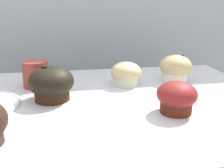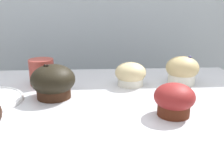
{
  "view_description": "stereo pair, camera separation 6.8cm",
  "coord_description": "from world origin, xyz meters",
  "views": [
    {
      "loc": [
        -0.05,
        -0.65,
        1.2
      ],
      "look_at": [
        0.06,
        -0.0,
        0.98
      ],
      "focal_mm": 42.0,
      "sensor_mm": 36.0,
      "label": 1
    },
    {
      "loc": [
        0.02,
        -0.65,
        1.2
      ],
      "look_at": [
        0.06,
        -0.0,
        0.98
      ],
      "focal_mm": 42.0,
      "sensor_mm": 36.0,
      "label": 2
    }
  ],
  "objects": [
    {
      "name": "muffin_back_left",
      "position": [
        0.29,
        0.13,
        0.98
      ],
      "size": [
        0.1,
        0.1,
        0.09
      ],
      "color": "silver",
      "rests_on": "display_counter"
    },
    {
      "name": "muffin_front_right",
      "position": [
        -0.1,
        0.03,
        0.98
      ],
      "size": [
        0.12,
        0.12,
        0.1
      ],
      "color": "#361E11",
      "rests_on": "display_counter"
    },
    {
      "name": "wall_back",
      "position": [
        0.0,
        0.6,
        0.9
      ],
      "size": [
        3.2,
        0.1,
        1.8
      ],
      "primitive_type": "cube",
      "color": "#A8B2B7",
      "rests_on": "ground"
    },
    {
      "name": "muffin_front_left",
      "position": [
        0.19,
        -0.1,
        0.98
      ],
      "size": [
        0.09,
        0.09,
        0.08
      ],
      "color": "#532212",
      "rests_on": "display_counter"
    },
    {
      "name": "muffin_front_center",
      "position": [
        0.12,
        0.12,
        0.97
      ],
      "size": [
        0.1,
        0.1,
        0.07
      ],
      "color": "white",
      "rests_on": "display_counter"
    },
    {
      "name": "coffee_cup",
      "position": [
        -0.15,
        0.15,
        0.98
      ],
      "size": [
        0.08,
        0.11,
        0.08
      ],
      "color": "#99382D",
      "rests_on": "display_counter"
    }
  ]
}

